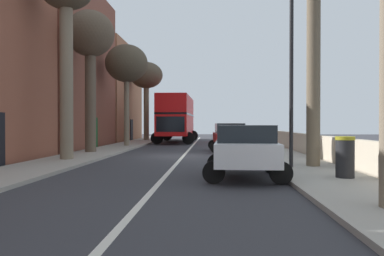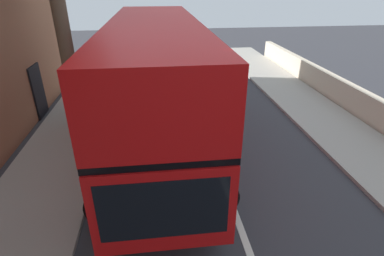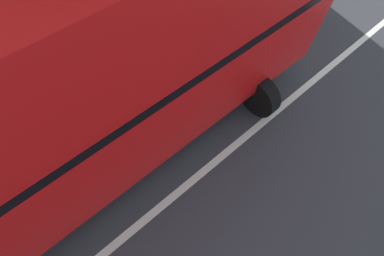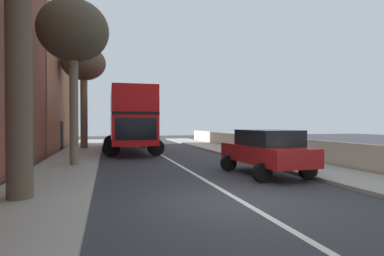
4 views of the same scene
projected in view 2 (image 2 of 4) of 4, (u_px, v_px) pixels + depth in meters
double_decker_bus at (157, 79)px, 9.14m from camera, size 3.59×10.13×4.06m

